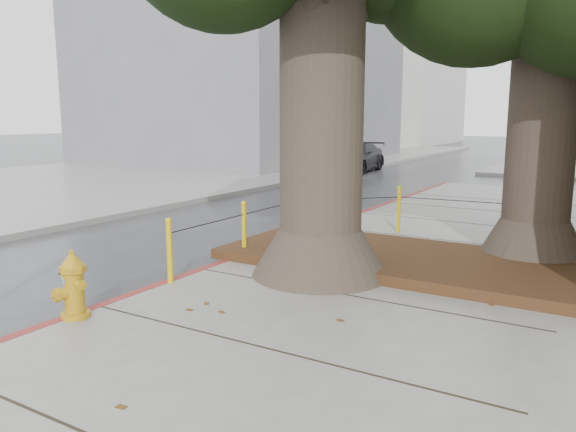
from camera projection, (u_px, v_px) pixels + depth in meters
name	position (u px, v px, depth m)	size (l,w,h in m)	color
ground	(226.00, 351.00, 6.00)	(140.00, 140.00, 0.00)	#28282B
sidewalk_opposite	(94.00, 180.00, 21.55)	(14.00, 60.00, 0.15)	slate
curb_red	(222.00, 266.00, 9.11)	(0.14, 26.00, 0.16)	maroon
planter_bed	(424.00, 262.00, 8.79)	(6.40, 2.60, 0.16)	black
building_far_grey	(250.00, 52.00, 31.13)	(12.00, 16.00, 12.00)	slate
building_far_white	(376.00, 61.00, 51.27)	(12.00, 18.00, 15.00)	silver
bollard_ring	(336.00, 220.00, 10.02)	(3.79, 5.39, 0.95)	gold
fire_hydrant	(73.00, 285.00, 6.53)	(0.43, 0.42, 0.81)	#C69114
car_dark	(355.00, 157.00, 25.46)	(1.83, 4.49, 1.30)	black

